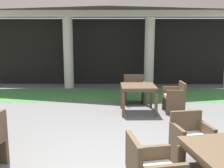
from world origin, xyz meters
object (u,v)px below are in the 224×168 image
patio_table_mid_left (138,89)px  patio_chair_mid_left_east (175,98)px  patio_chair_near_foreground_north (191,141)px  patio_chair_mid_left_north (134,89)px

patio_table_mid_left → patio_chair_mid_left_east: 1.01m
patio_chair_near_foreground_north → patio_chair_mid_left_north: size_ratio=0.97×
patio_chair_near_foreground_north → patio_chair_mid_left_north: (-0.59, 3.93, 0.02)m
patio_table_mid_left → patio_chair_mid_left_east: (0.98, 0.03, -0.24)m
patio_chair_near_foreground_north → patio_chair_mid_left_north: bearing=-92.4°
patio_chair_mid_left_north → patio_chair_mid_left_east: 1.39m
patio_table_mid_left → patio_chair_mid_left_east: bearing=1.6°
patio_chair_mid_left_north → patio_table_mid_left: bearing=90.0°
patio_chair_mid_left_east → patio_chair_mid_left_north: bearing=44.9°
patio_chair_near_foreground_north → patio_table_mid_left: size_ratio=0.91×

